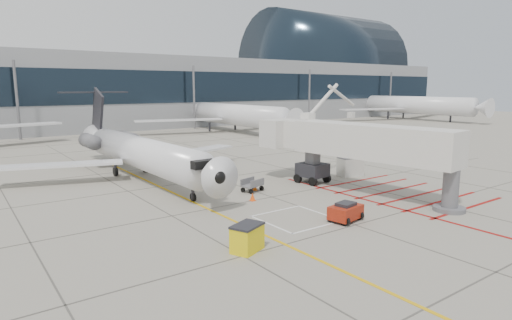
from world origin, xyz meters
TOP-DOWN VIEW (x-y plane):
  - ground_plane at (0.00, 0.00)m, footprint 260.00×260.00m
  - regional_jet at (-5.38, 13.29)m, footprint 23.94×29.95m
  - jet_bridge at (6.47, 0.33)m, footprint 10.46×18.45m
  - pushback_tug at (0.11, -3.10)m, footprint 2.30×1.67m
  - spill_bin at (-7.46, -3.57)m, footprint 1.89×1.61m
  - baggage_cart at (-0.19, 6.22)m, footprint 1.92×1.50m
  - ground_power_unit at (10.53, 5.85)m, footprint 2.37×1.62m
  - cone_nose at (-1.74, 4.02)m, footprint 0.41×0.41m
  - cone_side at (0.20, 6.44)m, footprint 0.36×0.36m
  - terminal_building at (10.00, 70.00)m, footprint 180.00×28.00m
  - terminal_glass_band at (10.00, 55.95)m, footprint 180.00×0.10m
  - terminal_dome at (70.00, 70.00)m, footprint 40.00×28.00m
  - bg_aircraft_c at (22.58, 46.00)m, footprint 33.39×37.10m
  - bg_aircraft_e at (74.82, 46.00)m, footprint 38.12×42.36m

SIDE VIEW (x-z plane):
  - ground_plane at x=0.00m, z-range 0.00..0.00m
  - cone_side at x=0.20m, z-range 0.00..0.50m
  - cone_nose at x=-1.74m, z-range 0.00..0.57m
  - baggage_cart at x=-0.19m, z-range 0.00..1.07m
  - pushback_tug at x=0.11m, z-range 0.00..1.22m
  - spill_bin at x=-7.46m, z-range 0.00..1.39m
  - ground_power_unit at x=10.53m, z-range 0.00..1.73m
  - jet_bridge at x=6.47m, z-range 0.00..7.01m
  - regional_jet at x=-5.38m, z-range 0.00..7.75m
  - bg_aircraft_c at x=22.58m, z-range 0.00..11.13m
  - bg_aircraft_e at x=74.82m, z-range 0.00..12.71m
  - terminal_building at x=10.00m, z-range 0.00..14.00m
  - terminal_glass_band at x=10.00m, z-range 5.00..11.00m
  - terminal_dome at x=70.00m, z-range 0.00..28.00m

